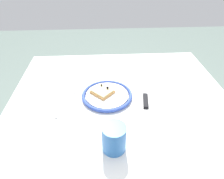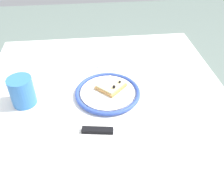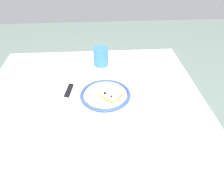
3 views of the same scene
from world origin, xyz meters
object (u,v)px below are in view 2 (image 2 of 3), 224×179
at_px(knife, 109,131).
at_px(fork, 97,67).
at_px(plate, 108,93).
at_px(dining_table, 107,127).
at_px(cup, 22,91).
at_px(pizza_slice_near, 111,86).

relative_size(knife, fork, 1.22).
relative_size(plate, fork, 1.12).
height_order(dining_table, cup, cup).
bearing_deg(cup, pizza_slice_near, 96.41).
bearing_deg(plate, dining_table, -8.59).
distance_m(pizza_slice_near, fork, 0.16).
distance_m(dining_table, plate, 0.12).
bearing_deg(knife, plate, 175.81).
xyz_separation_m(plate, fork, (-0.17, -0.02, -0.01)).
bearing_deg(dining_table, plate, 171.41).
xyz_separation_m(dining_table, pizza_slice_near, (-0.08, 0.02, 0.12)).
xyz_separation_m(dining_table, cup, (-0.05, -0.26, 0.14)).
distance_m(dining_table, knife, 0.15).
bearing_deg(dining_table, fork, -176.21).
distance_m(fork, cup, 0.31).
bearing_deg(plate, cup, -87.51).
bearing_deg(dining_table, knife, -1.81).
xyz_separation_m(plate, cup, (0.01, -0.27, 0.04)).
height_order(plate, cup, cup).
relative_size(plate, pizza_slice_near, 1.93).
bearing_deg(fork, knife, 1.99).
xyz_separation_m(plate, pizza_slice_near, (-0.02, 0.01, 0.01)).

